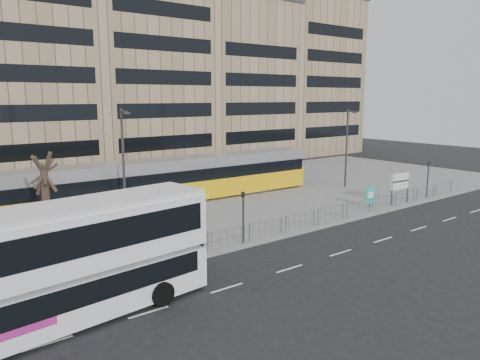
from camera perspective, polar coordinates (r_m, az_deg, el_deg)
ground at (r=31.31m, az=8.87°, el=-6.16°), size 120.00×120.00×0.00m
plaza at (r=40.16m, az=-3.71°, el=-2.32°), size 64.00×24.00×0.15m
kerb at (r=31.32m, az=8.81°, el=-6.01°), size 64.00×0.25×0.17m
building_row at (r=59.72m, az=-15.10°, el=13.82°), size 70.40×18.40×31.20m
pedestrian_barrier at (r=32.82m, az=10.68°, el=-3.68°), size 32.07×0.07×1.10m
road_markings at (r=29.63m, az=15.91°, el=-7.37°), size 62.00×0.12×0.01m
double_decker_bus at (r=19.39m, az=-20.37°, el=-9.14°), size 11.92×3.92×4.68m
tram at (r=37.71m, az=-10.96°, el=-0.37°), size 30.83×3.94×3.62m
station_sign at (r=39.87m, az=18.95°, el=-0.30°), size 2.16×0.30×2.49m
ad_panel at (r=37.99m, az=15.61°, el=-1.81°), size 0.87×0.16×1.63m
pedestrian at (r=32.60m, az=-7.78°, el=-3.70°), size 0.55×0.69×1.65m
traffic_light_west at (r=27.51m, az=0.40°, el=-3.73°), size 0.23×0.25×3.10m
traffic_light_east at (r=43.28m, az=21.95°, el=0.63°), size 0.23×0.25×3.10m
lamp_post_west at (r=33.50m, az=-14.00°, el=2.44°), size 0.45×1.04×7.77m
lamp_post_east at (r=45.64m, az=12.93°, el=4.23°), size 0.45×1.04×7.41m
bare_tree at (r=28.05m, az=-22.96°, el=3.40°), size 3.94×3.94×7.50m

